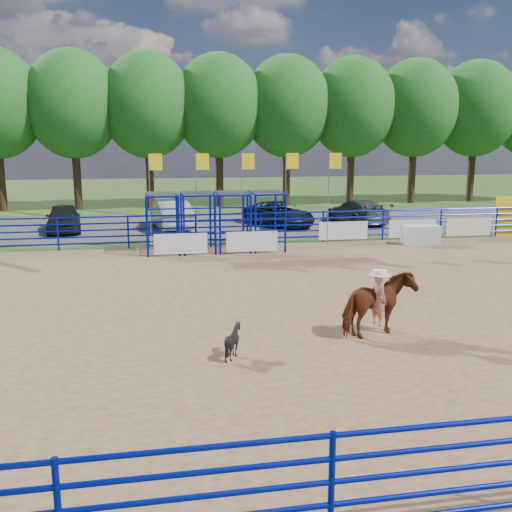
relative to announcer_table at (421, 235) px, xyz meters
name	(u,v)px	position (x,y,z in m)	size (l,w,h in m)	color
ground	(324,303)	(-7.29, -8.63, -0.46)	(120.00, 120.00, 0.00)	#3D5823
arena_dirt	(324,303)	(-7.29, -8.63, -0.45)	(30.00, 20.00, 0.02)	#96704B
gravel_strip	(238,223)	(-7.29, 8.37, -0.45)	(40.00, 10.00, 0.01)	slate
announcer_table	(421,235)	(0.00, 0.00, 0.00)	(1.65, 0.77, 0.88)	silver
horse_and_rider	(378,302)	(-6.88, -11.70, 0.42)	(2.05, 1.45, 2.29)	brown
calf	(233,341)	(-10.55, -12.44, -0.07)	(0.60, 0.67, 0.74)	black
car_a	(64,218)	(-16.85, 7.09, 0.27)	(1.70, 4.22, 1.44)	black
car_b	(171,215)	(-11.22, 6.94, 0.34)	(1.66, 4.77, 1.57)	#9A9CA2
car_c	(279,214)	(-5.16, 7.06, 0.23)	(2.24, 4.86, 1.35)	black
car_d	(357,212)	(-0.53, 6.97, 0.25)	(1.97, 4.84, 1.40)	#515153
perimeter_fence	(325,279)	(-7.29, -8.63, 0.29)	(30.10, 20.10, 1.50)	#0713A6
chute_assembly	(223,222)	(-9.19, 0.21, 0.80)	(19.32, 2.41, 4.20)	#0713A6
treeline	(219,101)	(-7.29, 17.37, 7.07)	(56.40, 6.40, 11.24)	#3F2B19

